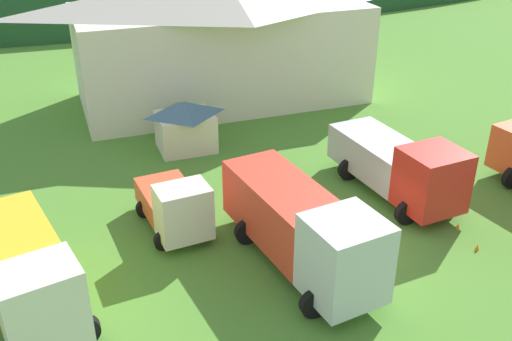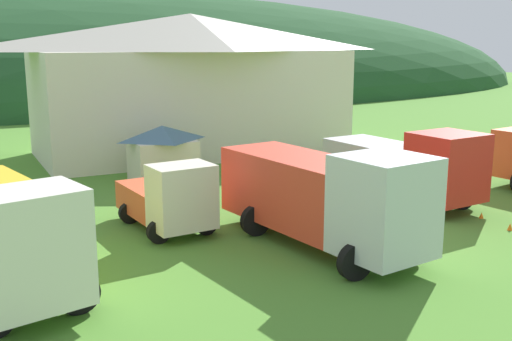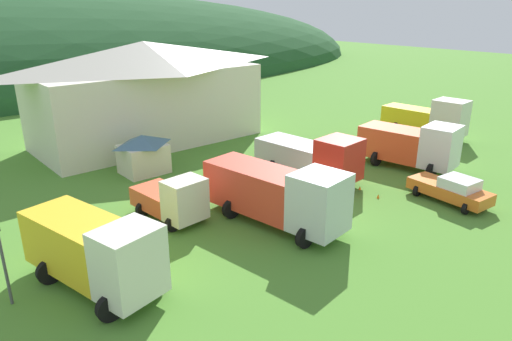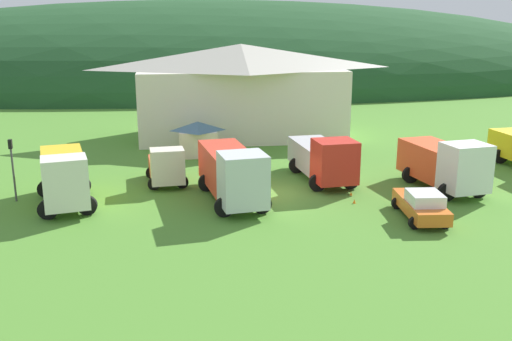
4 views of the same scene
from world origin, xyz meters
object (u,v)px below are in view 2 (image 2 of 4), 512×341
Objects in this scene: heavy_rig_striped at (3,233)px; crane_truck_red at (407,165)px; light_truck_cream at (170,198)px; tow_truck_silver at (325,195)px; depot_building at (192,82)px; traffic_cone_near_pickup at (481,218)px; traffic_cone_mid_row at (510,230)px; play_shed_cream at (163,153)px.

crane_truck_red is at bearing 87.82° from heavy_rig_striped.
tow_truck_silver is (3.95, -4.14, 0.60)m from light_truck_cream.
traffic_cone_near_pickup is (4.75, -18.84, -4.34)m from depot_building.
heavy_rig_striped is 17.32m from traffic_cone_near_pickup.
traffic_cone_mid_row is at bearing 58.21° from light_truck_cream.
depot_building is 4.09× the size of light_truck_cream.
heavy_rig_striped is 17.16m from traffic_cone_mid_row.
heavy_rig_striped is 16.52m from crane_truck_red.
light_truck_cream is 10.30× the size of traffic_cone_near_pickup.
traffic_cone_near_pickup is at bearing -75.85° from depot_building.
play_shed_cream is at bearing 158.10° from light_truck_cream.
crane_truck_red is 5.24m from traffic_cone_mid_row.
light_truck_cream is at bearing -144.14° from tow_truck_silver.
traffic_cone_near_pickup is (0.96, -3.32, -1.63)m from crane_truck_red.
traffic_cone_near_pickup is at bearing 80.00° from traffic_cone_mid_row.
light_truck_cream is (5.84, 3.57, -0.55)m from heavy_rig_striped.
depot_building is at bearing 102.32° from traffic_cone_mid_row.
light_truck_cream is (-2.39, -7.95, -0.18)m from play_shed_cream.
depot_building is 16.20m from crane_truck_red.
heavy_rig_striped is 9.80m from tow_truck_silver.
tow_truck_silver is at bearing 38.48° from light_truck_cream.
heavy_rig_striped is at bearing 178.68° from traffic_cone_near_pickup.
play_shed_cream is 12.19m from tow_truck_silver.
depot_building is 36.83× the size of traffic_cone_mid_row.
depot_building reaches higher than traffic_cone_mid_row.
tow_truck_silver reaches higher than heavy_rig_striped.
heavy_rig_striped is 1.50× the size of light_truck_cream.
depot_building reaches higher than traffic_cone_near_pickup.
tow_truck_silver is at bearing 168.71° from traffic_cone_mid_row.
traffic_cone_mid_row reaches higher than traffic_cone_near_pickup.
crane_truck_red is at bearing -76.29° from depot_building.
traffic_cone_mid_row is (11.10, -5.57, -1.24)m from light_truck_cream.
heavy_rig_striped is at bearing 173.25° from traffic_cone_mid_row.
crane_truck_red is at bearing 81.34° from light_truck_cream.
crane_truck_red is at bearing -46.92° from play_shed_cream.
play_shed_cream is 0.38× the size of tow_truck_silver.
light_truck_cream is 0.56× the size of tow_truck_silver.
depot_building is at bearing 58.52° from play_shed_cream.
tow_truck_silver reaches higher than play_shed_cream.
light_truck_cream is 12.48m from traffic_cone_mid_row.
tow_truck_silver is at bearing -82.67° from play_shed_cream.
heavy_rig_striped reaches higher than traffic_cone_mid_row.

